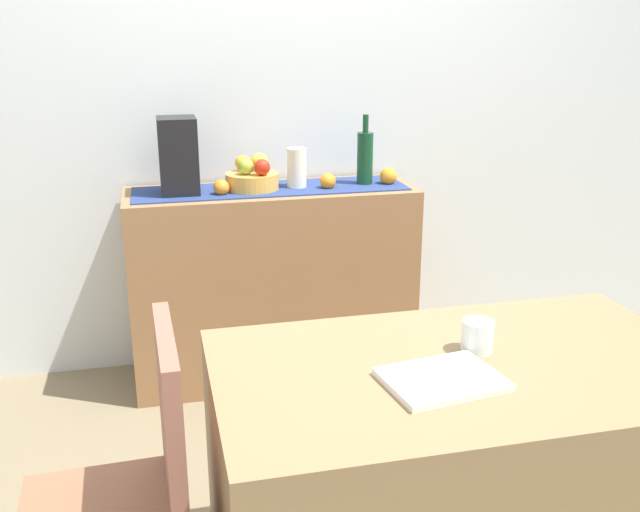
{
  "coord_description": "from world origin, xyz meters",
  "views": [
    {
      "loc": [
        -0.59,
        -2.13,
        1.58
      ],
      "look_at": [
        -0.0,
        0.34,
        0.75
      ],
      "focal_mm": 40.13,
      "sensor_mm": 36.0,
      "label": 1
    }
  ],
  "objects_px": {
    "coffee_maker": "(178,156)",
    "coffee_cup": "(477,336)",
    "dining_table": "(455,485)",
    "open_book": "(442,380)",
    "ceramic_vase": "(297,168)",
    "wine_bottle": "(365,157)",
    "fruit_bowl": "(252,181)",
    "sideboard_console": "(273,284)"
  },
  "relations": [
    {
      "from": "sideboard_console",
      "to": "coffee_cup",
      "type": "distance_m",
      "value": 1.51
    },
    {
      "from": "coffee_maker",
      "to": "ceramic_vase",
      "type": "height_order",
      "value": "coffee_maker"
    },
    {
      "from": "fruit_bowl",
      "to": "coffee_cup",
      "type": "height_order",
      "value": "fruit_bowl"
    },
    {
      "from": "ceramic_vase",
      "to": "open_book",
      "type": "distance_m",
      "value": 1.6
    },
    {
      "from": "fruit_bowl",
      "to": "dining_table",
      "type": "xyz_separation_m",
      "value": [
        0.33,
        -1.5,
        -0.56
      ]
    },
    {
      "from": "dining_table",
      "to": "open_book",
      "type": "bearing_deg",
      "value": -138.28
    },
    {
      "from": "fruit_bowl",
      "to": "ceramic_vase",
      "type": "xyz_separation_m",
      "value": [
        0.2,
        0.0,
        0.05
      ]
    },
    {
      "from": "coffee_maker",
      "to": "coffee_cup",
      "type": "distance_m",
      "value": 1.63
    },
    {
      "from": "coffee_maker",
      "to": "coffee_cup",
      "type": "relative_size",
      "value": 3.7
    },
    {
      "from": "sideboard_console",
      "to": "fruit_bowl",
      "type": "xyz_separation_m",
      "value": [
        -0.08,
        0.0,
        0.49
      ]
    },
    {
      "from": "sideboard_console",
      "to": "wine_bottle",
      "type": "relative_size",
      "value": 4.04
    },
    {
      "from": "open_book",
      "to": "coffee_maker",
      "type": "bearing_deg",
      "value": 100.33
    },
    {
      "from": "sideboard_console",
      "to": "fruit_bowl",
      "type": "bearing_deg",
      "value": 180.0
    },
    {
      "from": "ceramic_vase",
      "to": "open_book",
      "type": "bearing_deg",
      "value": -88.63
    },
    {
      "from": "fruit_bowl",
      "to": "coffee_cup",
      "type": "relative_size",
      "value": 2.63
    },
    {
      "from": "wine_bottle",
      "to": "sideboard_console",
      "type": "bearing_deg",
      "value": 180.0
    },
    {
      "from": "ceramic_vase",
      "to": "coffee_cup",
      "type": "bearing_deg",
      "value": -82.19
    },
    {
      "from": "open_book",
      "to": "ceramic_vase",
      "type": "bearing_deg",
      "value": 82.71
    },
    {
      "from": "coffee_maker",
      "to": "dining_table",
      "type": "bearing_deg",
      "value": -66.85
    },
    {
      "from": "sideboard_console",
      "to": "coffee_maker",
      "type": "bearing_deg",
      "value": 180.0
    },
    {
      "from": "wine_bottle",
      "to": "coffee_maker",
      "type": "xyz_separation_m",
      "value": [
        -0.82,
        0.0,
        0.04
      ]
    },
    {
      "from": "wine_bottle",
      "to": "coffee_cup",
      "type": "relative_size",
      "value": 3.58
    },
    {
      "from": "wine_bottle",
      "to": "ceramic_vase",
      "type": "relative_size",
      "value": 1.78
    },
    {
      "from": "sideboard_console",
      "to": "wine_bottle",
      "type": "bearing_deg",
      "value": 0.0
    },
    {
      "from": "open_book",
      "to": "dining_table",
      "type": "bearing_deg",
      "value": 33.06
    },
    {
      "from": "wine_bottle",
      "to": "dining_table",
      "type": "bearing_deg",
      "value": -96.81
    },
    {
      "from": "fruit_bowl",
      "to": "dining_table",
      "type": "relative_size",
      "value": 0.18
    },
    {
      "from": "sideboard_console",
      "to": "open_book",
      "type": "height_order",
      "value": "sideboard_console"
    },
    {
      "from": "fruit_bowl",
      "to": "coffee_maker",
      "type": "bearing_deg",
      "value": 180.0
    },
    {
      "from": "ceramic_vase",
      "to": "coffee_cup",
      "type": "distance_m",
      "value": 1.47
    },
    {
      "from": "coffee_cup",
      "to": "dining_table",
      "type": "bearing_deg",
      "value": -136.52
    },
    {
      "from": "ceramic_vase",
      "to": "dining_table",
      "type": "xyz_separation_m",
      "value": [
        0.13,
        -1.5,
        -0.61
      ]
    },
    {
      "from": "ceramic_vase",
      "to": "coffee_cup",
      "type": "xyz_separation_m",
      "value": [
        0.2,
        -1.44,
        -0.19
      ]
    },
    {
      "from": "fruit_bowl",
      "to": "ceramic_vase",
      "type": "relative_size",
      "value": 1.3
    },
    {
      "from": "coffee_maker",
      "to": "coffee_cup",
      "type": "bearing_deg",
      "value": -63.89
    },
    {
      "from": "coffee_maker",
      "to": "open_book",
      "type": "bearing_deg",
      "value": -71.0
    },
    {
      "from": "sideboard_console",
      "to": "dining_table",
      "type": "distance_m",
      "value": 1.52
    },
    {
      "from": "fruit_bowl",
      "to": "coffee_maker",
      "type": "relative_size",
      "value": 0.71
    },
    {
      "from": "sideboard_console",
      "to": "fruit_bowl",
      "type": "distance_m",
      "value": 0.49
    },
    {
      "from": "ceramic_vase",
      "to": "open_book",
      "type": "xyz_separation_m",
      "value": [
        0.04,
        -1.59,
        -0.23
      ]
    },
    {
      "from": "open_book",
      "to": "coffee_cup",
      "type": "bearing_deg",
      "value": 33.78
    },
    {
      "from": "ceramic_vase",
      "to": "wine_bottle",
      "type": "bearing_deg",
      "value": 0.0
    }
  ]
}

